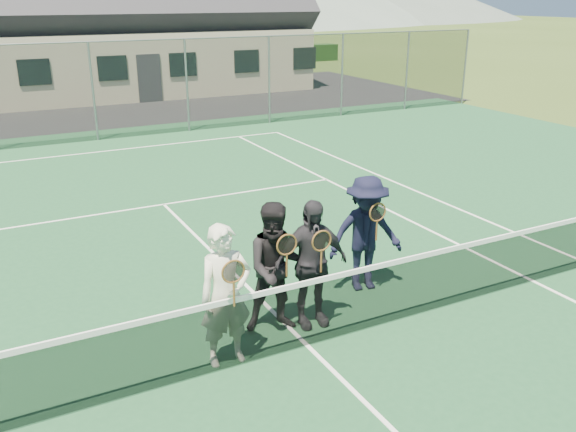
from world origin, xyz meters
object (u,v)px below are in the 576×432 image
clubhouse (132,3)px  player_b (277,268)px  tennis_net (308,310)px  player_a (226,296)px  player_c (311,264)px  player_d (366,234)px

clubhouse → player_b: size_ratio=8.67×
tennis_net → player_b: player_b is taller
player_a → tennis_net: bearing=-9.0°
tennis_net → player_b: size_ratio=6.49×
tennis_net → player_b: 0.72m
player_c → clubhouse: bearing=81.1°
clubhouse → player_c: bearing=-98.9°
player_a → player_c: (1.36, 0.33, -0.00)m
player_a → player_d: same height
tennis_net → clubhouse: (4.00, 24.00, 3.45)m
player_c → tennis_net: bearing=-122.8°
clubhouse → player_c: size_ratio=8.67×
player_b → tennis_net: bearing=-77.5°
tennis_net → player_d: (1.60, 1.07, 0.38)m
clubhouse → tennis_net: bearing=-99.5°
player_a → player_c: size_ratio=1.00×
clubhouse → player_c: 23.98m
tennis_net → player_d: size_ratio=6.49×
player_b → player_a: bearing=-154.7°
player_c → player_d: (1.28, 0.57, -0.00)m
clubhouse → player_c: clubhouse is taller
tennis_net → player_a: size_ratio=6.49×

